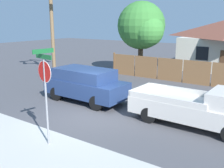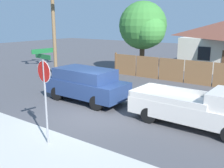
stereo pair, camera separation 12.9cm
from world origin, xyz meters
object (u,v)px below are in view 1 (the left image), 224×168
object	(u,v)px
palm_tree	(51,3)
orange_pickup	(201,108)
stop_sign	(45,81)
oak_tree	(143,27)
red_suv	(86,84)

from	to	relation	value
palm_tree	orange_pickup	xyz separation A→B (m)	(12.86, -3.99, -4.79)
stop_sign	palm_tree	bearing A→B (deg)	143.91
oak_tree	palm_tree	xyz separation A→B (m)	(-5.68, -4.15, 1.80)
palm_tree	red_suv	size ratio (longest dim) A/B	1.40
palm_tree	oak_tree	bearing A→B (deg)	36.16
red_suv	orange_pickup	world-z (taller)	red_suv
orange_pickup	stop_sign	bearing A→B (deg)	-129.05
red_suv	orange_pickup	xyz separation A→B (m)	(6.15, -0.01, -0.16)
orange_pickup	stop_sign	size ratio (longest dim) A/B	1.59
palm_tree	stop_sign	size ratio (longest dim) A/B	1.92
palm_tree	red_suv	world-z (taller)	palm_tree
oak_tree	stop_sign	xyz separation A→B (m)	(3.26, -12.77, -1.50)
palm_tree	stop_sign	xyz separation A→B (m)	(8.94, -8.62, -3.30)
palm_tree	red_suv	bearing A→B (deg)	-30.67
oak_tree	red_suv	distance (m)	8.67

